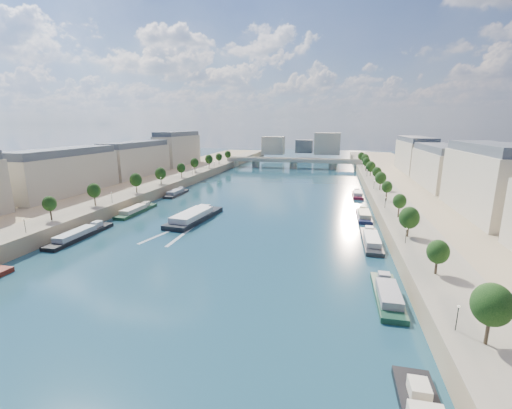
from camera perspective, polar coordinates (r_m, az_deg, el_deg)
The scene contains 17 objects.
ground at distance 154.72m, azimuth 0.16°, elevation -0.08°, with size 700.00×700.00×0.00m, color #0E2D3D.
quay_left at distance 183.68m, azimuth -22.33°, elevation 1.85°, with size 44.00×520.00×5.00m, color #9E8460.
quay_right at distance 155.44m, azimuth 27.02°, elevation -0.54°, with size 44.00×520.00×5.00m, color #9E8460.
pave_left at distance 175.05m, azimuth -18.38°, elevation 2.50°, with size 14.00×520.00×0.10m, color gray.
pave_right at distance 151.86m, azimuth 21.63°, elevation 0.67°, with size 14.00×520.00×0.10m, color gray.
trees_left at distance 174.86m, azimuth -17.61°, elevation 4.35°, with size 4.80×268.80×8.26m.
trees_right at distance 160.32m, azimuth 20.58°, elevation 3.36°, with size 4.80×268.80×8.26m.
lamps_left at distance 163.88m, azimuth -18.89°, elevation 2.74°, with size 0.36×200.36×4.28m.
lamps_right at distance 155.57m, azimuth 19.82°, elevation 2.14°, with size 0.36×200.36×4.28m.
buildings_left at distance 198.95m, azimuth -23.79°, elevation 6.59°, with size 16.00×226.00×23.20m.
buildings_right at distance 168.15m, azimuth 30.86°, elevation 4.82°, with size 16.00×226.00×23.20m.
skyline at distance 368.19m, azimuth 8.34°, elevation 9.84°, with size 79.00×42.00×22.00m.
bridge at distance 287.31m, azimuth 6.25°, elevation 7.06°, with size 112.00×12.00×8.15m.
tour_barge at distance 132.36m, azimuth -10.26°, elevation -2.03°, with size 12.24×32.48×4.30m.
wake at distance 118.37m, azimuth -13.36°, elevation -4.64°, with size 10.74×26.02×0.04m.
moored_barges_left at distance 123.60m, azimuth -27.53°, elevation -4.66°, with size 5.00×155.55×3.60m.
moored_barges_right at distance 105.23m, azimuth 18.97°, elevation -6.82°, with size 5.00×165.37×3.60m.
Camera 1 is at (33.26, -46.84, 35.65)m, focal length 24.00 mm.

